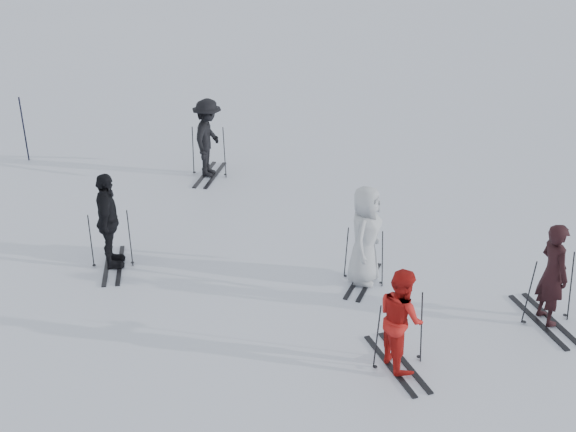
{
  "coord_description": "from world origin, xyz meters",
  "views": [
    {
      "loc": [
        -3.98,
        -10.94,
        6.96
      ],
      "look_at": [
        0.0,
        1.0,
        1.0
      ],
      "focal_mm": 45.0,
      "sensor_mm": 36.0,
      "label": 1
    }
  ],
  "objects_px": {
    "skier_red": "(400,320)",
    "skier_grey": "(365,236)",
    "skier_near_dark": "(553,275)",
    "skier_uphill_far": "(208,139)",
    "skier_uphill_left": "(108,222)",
    "piste_marker": "(24,129)"
  },
  "relations": [
    {
      "from": "skier_uphill_far",
      "to": "skier_near_dark",
      "type": "bearing_deg",
      "value": -125.19
    },
    {
      "from": "piste_marker",
      "to": "skier_uphill_far",
      "type": "bearing_deg",
      "value": -30.83
    },
    {
      "from": "skier_near_dark",
      "to": "skier_grey",
      "type": "xyz_separation_m",
      "value": [
        -2.43,
        2.23,
        0.04
      ]
    },
    {
      "from": "skier_red",
      "to": "skier_grey",
      "type": "bearing_deg",
      "value": -13.27
    },
    {
      "from": "skier_near_dark",
      "to": "skier_red",
      "type": "relative_size",
      "value": 1.09
    },
    {
      "from": "skier_uphill_left",
      "to": "piste_marker",
      "type": "bearing_deg",
      "value": 22.93
    },
    {
      "from": "skier_uphill_far",
      "to": "skier_uphill_left",
      "type": "bearing_deg",
      "value": 174.07
    },
    {
      "from": "skier_near_dark",
      "to": "piste_marker",
      "type": "height_order",
      "value": "skier_near_dark"
    },
    {
      "from": "skier_uphill_left",
      "to": "skier_uphill_far",
      "type": "relative_size",
      "value": 0.97
    },
    {
      "from": "skier_uphill_far",
      "to": "piste_marker",
      "type": "distance_m",
      "value": 5.12
    },
    {
      "from": "piste_marker",
      "to": "skier_near_dark",
      "type": "bearing_deg",
      "value": -52.67
    },
    {
      "from": "skier_uphill_far",
      "to": "piste_marker",
      "type": "xyz_separation_m",
      "value": [
        -4.39,
        2.62,
        -0.11
      ]
    },
    {
      "from": "skier_grey",
      "to": "skier_uphill_far",
      "type": "xyz_separation_m",
      "value": [
        -1.56,
        6.14,
        0.04
      ]
    },
    {
      "from": "skier_grey",
      "to": "skier_red",
      "type": "bearing_deg",
      "value": -151.89
    },
    {
      "from": "skier_red",
      "to": "skier_uphill_far",
      "type": "distance_m",
      "value": 8.72
    },
    {
      "from": "skier_uphill_left",
      "to": "piste_marker",
      "type": "xyz_separation_m",
      "value": [
        -1.53,
        6.67,
        -0.08
      ]
    },
    {
      "from": "skier_red",
      "to": "skier_uphill_left",
      "type": "height_order",
      "value": "skier_uphill_left"
    },
    {
      "from": "skier_near_dark",
      "to": "skier_uphill_left",
      "type": "relative_size",
      "value": 0.95
    },
    {
      "from": "skier_red",
      "to": "piste_marker",
      "type": "distance_m",
      "value": 12.52
    },
    {
      "from": "skier_near_dark",
      "to": "piste_marker",
      "type": "relative_size",
      "value": 1.04
    },
    {
      "from": "skier_near_dark",
      "to": "skier_uphill_far",
      "type": "xyz_separation_m",
      "value": [
        -3.99,
        8.37,
        0.08
      ]
    },
    {
      "from": "skier_near_dark",
      "to": "skier_uphill_left",
      "type": "height_order",
      "value": "skier_uphill_left"
    }
  ]
}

